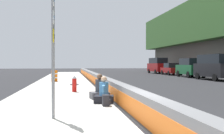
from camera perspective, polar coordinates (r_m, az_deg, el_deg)
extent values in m
plane|color=#232326|center=(7.71, 6.81, -11.80)|extent=(160.00, 160.00, 0.00)
cube|color=#B5B2A8|center=(7.43, -13.68, -11.74)|extent=(80.00, 4.40, 0.14)
cube|color=slate|center=(7.63, 6.82, -8.69)|extent=(76.00, 0.44, 0.85)
cube|color=orange|center=(7.57, 5.15, -9.07)|extent=(74.48, 0.01, 0.54)
cylinder|color=gray|center=(7.59, -12.53, 2.74)|extent=(0.09, 0.09, 3.60)
cube|color=white|center=(7.78, -12.41, 13.84)|extent=(0.44, 0.02, 0.36)
cube|color=#1956AD|center=(7.78, -12.30, 13.85)|extent=(0.30, 0.01, 0.10)
cube|color=white|center=(7.69, -12.40, 10.21)|extent=(0.44, 0.02, 0.36)
cube|color=#1956AD|center=(7.68, -12.29, 10.21)|extent=(0.30, 0.01, 0.10)
cube|color=yellow|center=(7.62, -12.39, 6.50)|extent=(0.44, 0.02, 0.36)
cube|color=black|center=(7.62, -12.28, 6.50)|extent=(0.30, 0.01, 0.10)
cylinder|color=red|center=(14.50, -8.08, -3.87)|extent=(0.24, 0.24, 0.72)
cone|color=gray|center=(14.47, -8.08, -2.14)|extent=(0.26, 0.26, 0.16)
cylinder|color=gray|center=(14.50, -7.40, -3.73)|extent=(0.10, 0.12, 0.10)
cylinder|color=gray|center=(14.50, -8.75, -3.73)|extent=(0.10, 0.12, 0.10)
cube|color=black|center=(10.42, -1.74, -6.93)|extent=(0.76, 0.85, 0.28)
cylinder|color=#427FB7|center=(10.37, -1.75, -4.72)|extent=(0.36, 0.36, 0.53)
sphere|color=tan|center=(10.34, -1.75, -2.62)|extent=(0.23, 0.23, 0.23)
cylinder|color=#427FB7|center=(10.57, -1.67, -4.90)|extent=(0.29, 0.17, 0.46)
cylinder|color=#427FB7|center=(10.18, -1.82, -5.12)|extent=(0.29, 0.17, 0.46)
cube|color=#424247|center=(11.58, -2.67, -6.11)|extent=(0.77, 0.87, 0.29)
cylinder|color=#333842|center=(11.54, -2.67, -4.03)|extent=(0.37, 0.37, 0.55)
sphere|color=brown|center=(11.51, -2.67, -2.06)|extent=(0.24, 0.24, 0.24)
cylinder|color=#333842|center=(11.74, -2.92, -4.22)|extent=(0.30, 0.17, 0.49)
cylinder|color=#333842|center=(11.35, -2.41, -4.39)|extent=(0.30, 0.17, 0.49)
cube|color=#232328|center=(9.65, -1.39, -7.19)|extent=(0.32, 0.22, 0.40)
cube|color=#232328|center=(9.68, -0.56, -7.52)|extent=(0.22, 0.06, 0.20)
cylinder|color=orange|center=(22.90, -12.26, -1.88)|extent=(0.52, 0.52, 0.95)
cylinder|color=white|center=(22.90, -12.26, -1.40)|extent=(0.54, 0.54, 0.10)
cylinder|color=white|center=(22.91, -12.26, -2.23)|extent=(0.54, 0.54, 0.10)
cube|color=black|center=(28.17, 21.18, -0.61)|extent=(5.13, 2.05, 1.30)
cube|color=black|center=(28.08, 21.29, 1.63)|extent=(4.13, 1.83, 0.90)
cylinder|color=black|center=(29.15, 17.92, -1.83)|extent=(0.72, 0.23, 0.72)
cylinder|color=black|center=(30.08, 21.09, -1.76)|extent=(0.72, 0.23, 0.72)
cylinder|color=black|center=(26.32, 21.26, -2.12)|extent=(0.72, 0.23, 0.72)
cube|color=#145128|center=(33.38, 16.47, -0.51)|extent=(4.85, 2.06, 1.10)
cube|color=black|center=(33.28, 16.54, 1.12)|extent=(3.15, 1.82, 0.80)
cylinder|color=black|center=(34.46, 14.03, -1.38)|extent=(0.77, 0.24, 0.76)
cylinder|color=black|center=(35.18, 16.82, -1.34)|extent=(0.77, 0.24, 0.76)
cylinder|color=black|center=(31.62, 16.06, -1.58)|extent=(0.77, 0.24, 0.76)
cylinder|color=black|center=(32.40, 19.05, -1.54)|extent=(0.77, 0.24, 0.76)
cube|color=maroon|center=(39.01, 12.60, -0.67)|extent=(4.55, 1.93, 0.72)
cube|color=black|center=(38.90, 12.65, 0.35)|extent=(2.25, 1.69, 0.66)
cylinder|color=black|center=(40.10, 10.74, -1.14)|extent=(0.67, 0.24, 0.66)
cylinder|color=black|center=(40.67, 13.05, -1.11)|extent=(0.67, 0.24, 0.66)
cylinder|color=black|center=(37.37, 12.11, -1.28)|extent=(0.67, 0.24, 0.66)
cylinder|color=black|center=(37.98, 14.57, -1.25)|extent=(0.67, 0.24, 0.66)
cube|color=maroon|center=(44.37, 9.77, -0.07)|extent=(5.15, 2.10, 1.30)
cube|color=black|center=(44.28, 9.82, 1.35)|extent=(4.15, 1.88, 0.90)
cylinder|color=black|center=(45.61, 7.94, -0.86)|extent=(0.73, 0.24, 0.72)
cylinder|color=black|center=(46.24, 10.15, -0.84)|extent=(0.73, 0.24, 0.72)
cylinder|color=black|center=(42.53, 9.34, -0.98)|extent=(0.73, 0.24, 0.72)
cylinder|color=black|center=(43.21, 11.69, -0.96)|extent=(0.73, 0.24, 0.72)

